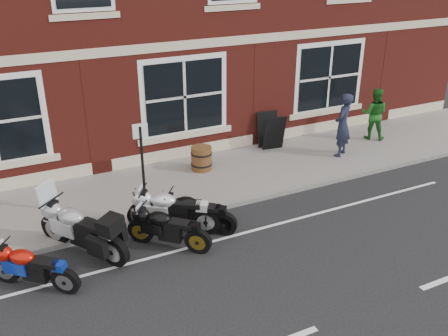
{
  "coord_description": "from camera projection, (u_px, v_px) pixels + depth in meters",
  "views": [
    {
      "loc": [
        -3.47,
        -8.18,
        5.96
      ],
      "look_at": [
        1.32,
        1.6,
        0.99
      ],
      "focal_mm": 40.0,
      "sensor_mm": 36.0,
      "label": 1
    }
  ],
  "objects": [
    {
      "name": "sidewalk",
      "position": [
        155.0,
        190.0,
        12.97
      ],
      "size": [
        30.0,
        3.0,
        0.12
      ],
      "primitive_type": "cube",
      "color": "slate",
      "rests_on": "ground"
    },
    {
      "name": "pedestrian_right",
      "position": [
        374.0,
        114.0,
        15.85
      ],
      "size": [
        1.02,
        1.01,
        1.66
      ],
      "primitive_type": "imported",
      "rotation": [
        0.0,
        0.0,
        2.4
      ],
      "color": "#195819",
      "rests_on": "sidewalk"
    },
    {
      "name": "moto_touring_silver",
      "position": [
        81.0,
        227.0,
        10.22
      ],
      "size": [
        1.42,
        2.0,
        1.53
      ],
      "rotation": [
        0.0,
        0.0,
        0.59
      ],
      "color": "black",
      "rests_on": "ground"
    },
    {
      "name": "moto_naked_black",
      "position": [
        194.0,
        211.0,
        11.07
      ],
      "size": [
        1.52,
        1.34,
        0.86
      ],
      "rotation": [
        0.0,
        0.0,
        0.86
      ],
      "color": "black",
      "rests_on": "ground"
    },
    {
      "name": "ground",
      "position": [
        201.0,
        250.0,
        10.54
      ],
      "size": [
        80.0,
        80.0,
        0.0
      ],
      "primitive_type": "plane",
      "color": "black",
      "rests_on": "ground"
    },
    {
      "name": "a_board_sign",
      "position": [
        271.0,
        131.0,
        15.21
      ],
      "size": [
        0.72,
        0.53,
        1.1
      ],
      "primitive_type": null,
      "rotation": [
        0.0,
        0.0,
        -0.15
      ],
      "color": "black",
      "rests_on": "sidewalk"
    },
    {
      "name": "kerb",
      "position": [
        177.0,
        217.0,
        11.68
      ],
      "size": [
        30.0,
        0.16,
        0.12
      ],
      "primitive_type": "cube",
      "color": "slate",
      "rests_on": "ground"
    },
    {
      "name": "pedestrian_left",
      "position": [
        343.0,
        125.0,
        14.54
      ],
      "size": [
        0.82,
        0.76,
        1.89
      ],
      "primitive_type": "imported",
      "rotation": [
        0.0,
        0.0,
        3.73
      ],
      "color": "black",
      "rests_on": "sidewalk"
    },
    {
      "name": "barrel_planter",
      "position": [
        201.0,
        158.0,
        13.86
      ],
      "size": [
        0.6,
        0.6,
        0.67
      ],
      "color": "#4C3B14",
      "rests_on": "sidewalk"
    },
    {
      "name": "moto_sport_silver",
      "position": [
        172.0,
        209.0,
        11.05
      ],
      "size": [
        1.83,
        1.31,
        0.95
      ],
      "rotation": [
        0.0,
        0.0,
        0.97
      ],
      "color": "black",
      "rests_on": "ground"
    },
    {
      "name": "moto_sport_red",
      "position": [
        33.0,
        265.0,
        9.24
      ],
      "size": [
        1.47,
        1.3,
        0.83
      ],
      "rotation": [
        0.0,
        0.0,
        0.85
      ],
      "color": "black",
      "rests_on": "ground"
    },
    {
      "name": "parking_sign",
      "position": [
        143.0,
        166.0,
        10.92
      ],
      "size": [
        0.33,
        0.06,
        2.32
      ],
      "rotation": [
        0.0,
        0.0,
        -0.06
      ],
      "color": "black",
      "rests_on": "sidewalk"
    },
    {
      "name": "moto_sport_black",
      "position": [
        167.0,
        227.0,
        10.47
      ],
      "size": [
        1.44,
        1.41,
        0.85
      ],
      "rotation": [
        0.0,
        0.0,
        0.8
      ],
      "color": "black",
      "rests_on": "ground"
    }
  ]
}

